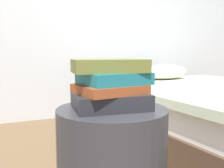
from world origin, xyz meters
name	(u,v)px	position (x,y,z in m)	size (l,w,h in m)	color
wall_back	(35,0)	(0.00, 2.00, 1.30)	(7.00, 0.08, 2.60)	silver
book_charcoal	(110,101)	(-0.01, 0.00, 0.56)	(0.28, 0.21, 0.06)	#28282D
book_rust	(110,89)	(-0.01, 0.00, 0.60)	(0.24, 0.20, 0.03)	#994723
book_teal	(114,78)	(0.01, 0.01, 0.64)	(0.24, 0.20, 0.05)	#1E727F
book_olive	(110,66)	(-0.01, 0.00, 0.69)	(0.28, 0.16, 0.05)	olive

